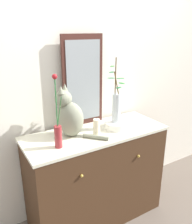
# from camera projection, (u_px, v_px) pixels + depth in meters

# --- Properties ---
(ground_plane) EXTENTS (6.00, 6.00, 0.00)m
(ground_plane) POSITION_uv_depth(u_px,v_px,m) (96.00, 214.00, 2.29)
(ground_plane) COLOR #61564C
(wall_back) EXTENTS (4.40, 0.08, 2.60)m
(wall_back) POSITION_uv_depth(u_px,v_px,m) (78.00, 78.00, 2.11)
(wall_back) COLOR silver
(wall_back) RESTS_ON ground_plane
(sideboard) EXTENTS (1.24, 0.50, 0.89)m
(sideboard) POSITION_uv_depth(u_px,v_px,m) (96.00, 176.00, 2.14)
(sideboard) COLOR #3F2817
(sideboard) RESTS_ON ground_plane
(mirror_leaning) EXTENTS (0.38, 0.03, 0.79)m
(mirror_leaning) POSITION_uv_depth(u_px,v_px,m) (83.00, 81.00, 2.04)
(mirror_leaning) COLOR #40201A
(mirror_leaning) RESTS_ON sideboard
(cat_sitting) EXTENTS (0.36, 0.38, 0.42)m
(cat_sitting) POSITION_uv_depth(u_px,v_px,m) (70.00, 115.00, 1.87)
(cat_sitting) COLOR gray
(cat_sitting) RESTS_ON sideboard
(vase_slim_green) EXTENTS (0.07, 0.06, 0.55)m
(vase_slim_green) POSITION_uv_depth(u_px,v_px,m) (58.00, 131.00, 1.70)
(vase_slim_green) COLOR maroon
(vase_slim_green) RESTS_ON sideboard
(bowl_porcelain) EXTENTS (0.21, 0.21, 0.06)m
(bowl_porcelain) POSITION_uv_depth(u_px,v_px,m) (116.00, 125.00, 2.07)
(bowl_porcelain) COLOR white
(bowl_porcelain) RESTS_ON sideboard
(vase_glass_clear) EXTENTS (0.11, 0.19, 0.55)m
(vase_glass_clear) POSITION_uv_depth(u_px,v_px,m) (116.00, 105.00, 2.00)
(vase_glass_clear) COLOR silver
(vase_glass_clear) RESTS_ON bowl_porcelain
(candle_pillar) EXTENTS (0.06, 0.06, 0.15)m
(candle_pillar) POSITION_uv_depth(u_px,v_px,m) (97.00, 127.00, 1.92)
(candle_pillar) COLOR #F3E6C2
(candle_pillar) RESTS_ON sideboard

